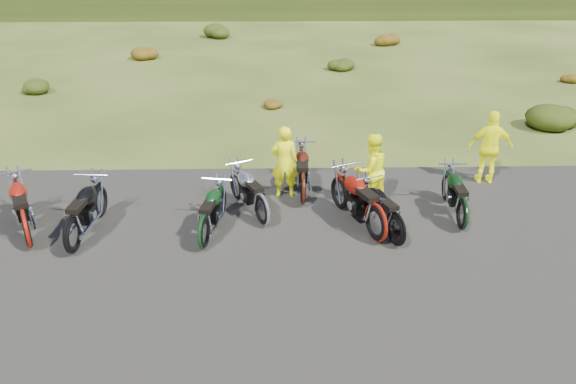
{
  "coord_description": "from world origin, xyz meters",
  "views": [
    {
      "loc": [
        -0.21,
        -9.1,
        5.69
      ],
      "look_at": [
        0.01,
        1.11,
        0.75
      ],
      "focal_mm": 35.0,
      "sensor_mm": 36.0,
      "label": 1
    }
  ],
  "objects_px": {
    "motorcycle_0": "(76,253)",
    "motorcycle_3": "(262,226)",
    "motorcycle_7": "(460,229)",
    "person_middle": "(284,163)"
  },
  "relations": [
    {
      "from": "motorcycle_0",
      "to": "motorcycle_3",
      "type": "height_order",
      "value": "motorcycle_0"
    },
    {
      "from": "motorcycle_7",
      "to": "person_middle",
      "type": "height_order",
      "value": "person_middle"
    },
    {
      "from": "motorcycle_0",
      "to": "motorcycle_7",
      "type": "height_order",
      "value": "motorcycle_0"
    },
    {
      "from": "person_middle",
      "to": "motorcycle_3",
      "type": "bearing_deg",
      "value": 66.55
    },
    {
      "from": "motorcycle_3",
      "to": "person_middle",
      "type": "height_order",
      "value": "person_middle"
    },
    {
      "from": "motorcycle_0",
      "to": "motorcycle_3",
      "type": "bearing_deg",
      "value": -69.87
    },
    {
      "from": "motorcycle_0",
      "to": "person_middle",
      "type": "xyz_separation_m",
      "value": [
        4.01,
        2.31,
        0.84
      ]
    },
    {
      "from": "motorcycle_0",
      "to": "person_middle",
      "type": "relative_size",
      "value": 1.26
    },
    {
      "from": "motorcycle_0",
      "to": "motorcycle_7",
      "type": "distance_m",
      "value": 7.62
    },
    {
      "from": "motorcycle_0",
      "to": "person_middle",
      "type": "distance_m",
      "value": 4.7
    }
  ]
}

